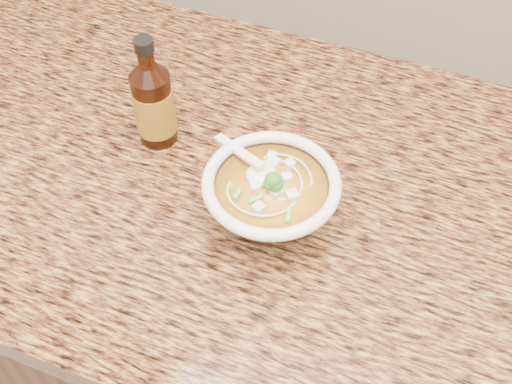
% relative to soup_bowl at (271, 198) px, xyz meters
% --- Properties ---
extents(cabinet, '(4.00, 0.65, 0.86)m').
position_rel_soup_bowl_xyz_m(cabinet, '(0.14, 0.07, -0.51)').
color(cabinet, '#311B0E').
rests_on(cabinet, ground).
extents(counter_slab, '(4.00, 0.68, 0.04)m').
position_rel_soup_bowl_xyz_m(counter_slab, '(0.14, 0.07, -0.06)').
color(counter_slab, olive).
rests_on(counter_slab, cabinet).
extents(soup_bowl, '(0.18, 0.17, 0.09)m').
position_rel_soup_bowl_xyz_m(soup_bowl, '(0.00, 0.00, 0.00)').
color(soup_bowl, white).
rests_on(soup_bowl, counter_slab).
extents(hot_sauce_bottle, '(0.07, 0.07, 0.17)m').
position_rel_soup_bowl_xyz_m(hot_sauce_bottle, '(-0.20, 0.08, 0.02)').
color(hot_sauce_bottle, '#351407').
rests_on(hot_sauce_bottle, counter_slab).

